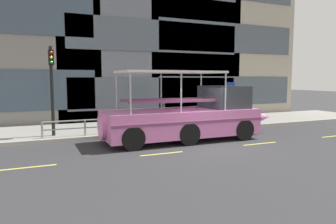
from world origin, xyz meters
TOP-DOWN VIEW (x-y plane):
  - ground_plane at (0.00, 0.00)m, footprint 120.00×120.00m
  - sidewalk at (0.00, 5.60)m, footprint 32.00×4.80m
  - curb_edge at (0.00, 3.11)m, footprint 32.00×0.18m
  - lane_centreline at (-0.00, -0.86)m, footprint 25.80×0.12m
  - curb_guardrail at (-0.80, 3.45)m, footprint 11.73×0.09m
  - traffic_light_pole at (-6.08, 3.97)m, footprint 0.24×0.46m
  - parking_sign at (4.03, 3.91)m, footprint 0.60×0.12m
  - duck_tour_boat at (-0.01, 1.29)m, footprint 9.15×2.66m
  - pedestrian_near_bow at (3.32, 4.08)m, footprint 0.49×0.23m
  - pedestrian_mid_left at (0.02, 4.81)m, footprint 0.27×0.45m

SIDE VIEW (x-z plane):
  - ground_plane at x=0.00m, z-range 0.00..0.00m
  - lane_centreline at x=0.00m, z-range 0.00..0.01m
  - sidewalk at x=0.00m, z-range 0.00..0.18m
  - curb_edge at x=0.00m, z-range 0.00..0.18m
  - curb_guardrail at x=-0.80m, z-range 0.32..1.10m
  - duck_tour_boat at x=-0.01m, z-range -0.54..2.74m
  - pedestrian_mid_left at x=0.02m, z-range 0.35..1.97m
  - pedestrian_near_bow at x=3.32m, z-range 0.35..2.05m
  - parking_sign at x=4.03m, z-range 0.64..3.19m
  - traffic_light_pole at x=-6.08m, z-range 0.63..4.91m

